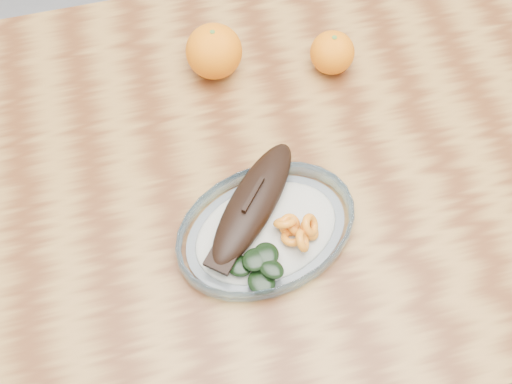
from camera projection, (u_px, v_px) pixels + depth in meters
ground at (282, 314)px, 1.64m from camera, size 3.00×3.00×0.00m
dining_table at (296, 186)px, 1.07m from camera, size 1.20×0.80×0.75m
plated_meal at (266, 227)px, 0.91m from camera, size 0.58×0.58×0.08m
orange_left at (214, 51)px, 1.03m from camera, size 0.09×0.09×0.09m
orange_right at (332, 53)px, 1.04m from camera, size 0.07×0.07×0.07m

